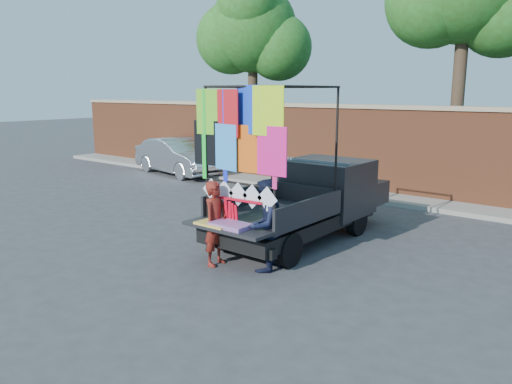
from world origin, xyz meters
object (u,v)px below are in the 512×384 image
Objects in this scene: sedan at (178,156)px; pickup_truck at (314,199)px; woman at (216,223)px; man at (265,225)px.

pickup_truck is at bearing -103.44° from sedan.
sedan is 9.93m from woman.
pickup_truck is at bearing -172.39° from man.
pickup_truck is 3.29× the size of woman.
sedan is 10.40m from man.
pickup_truck is 1.22× the size of sedan.
man is at bearing -77.43° from woman.
woman is (-0.33, -2.64, -0.03)m from pickup_truck.
man is at bearing -77.91° from pickup_truck.
woman is at bearing -97.07° from pickup_truck.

